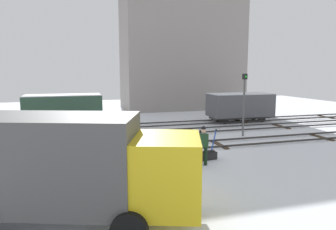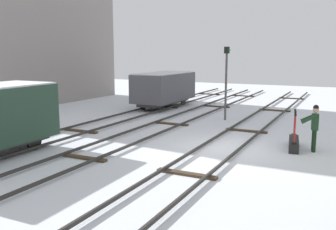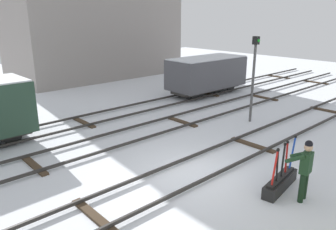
% 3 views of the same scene
% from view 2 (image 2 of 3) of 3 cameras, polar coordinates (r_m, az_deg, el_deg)
% --- Properties ---
extents(ground_plane, '(60.00, 60.00, 0.00)m').
position_cam_2_polar(ground_plane, '(14.61, 8.43, -5.14)').
color(ground_plane, silver).
extents(track_main_line, '(44.00, 1.94, 0.18)m').
position_cam_2_polar(track_main_line, '(14.59, 8.44, -4.74)').
color(track_main_line, '#2D2B28').
rests_on(track_main_line, ground_plane).
extents(track_siding_near, '(44.00, 1.94, 0.18)m').
position_cam_2_polar(track_siding_near, '(16.21, -5.05, -3.22)').
color(track_siding_near, '#2D2B28').
rests_on(track_siding_near, ground_plane).
extents(track_siding_far, '(44.00, 1.94, 0.18)m').
position_cam_2_polar(track_siding_far, '(17.96, -13.37, -2.18)').
color(track_siding_far, '#2D2B28').
rests_on(track_siding_far, ground_plane).
extents(switch_lever_frame, '(1.87, 0.61, 1.45)m').
position_cam_2_polar(switch_lever_frame, '(15.25, 18.77, -3.95)').
color(switch_lever_frame, black).
rests_on(switch_lever_frame, ground_plane).
extents(rail_worker, '(0.60, 0.70, 1.77)m').
position_cam_2_polar(rail_worker, '(14.92, 21.54, -1.44)').
color(rail_worker, black).
rests_on(rail_worker, ground_plane).
extents(signal_post, '(0.24, 0.32, 4.00)m').
position_cam_2_polar(signal_post, '(20.53, 8.95, 5.97)').
color(signal_post, '#4C4C4C').
rests_on(signal_post, ground_plane).
extents(apartment_building, '(13.28, 6.98, 13.21)m').
position_cam_2_polar(apartment_building, '(30.59, -21.17, 14.43)').
color(apartment_building, gray).
rests_on(apartment_building, ground_plane).
extents(freight_car_mid_siding, '(5.22, 2.38, 2.37)m').
position_cam_2_polar(freight_car_mid_siding, '(25.04, -0.58, 4.25)').
color(freight_car_mid_siding, '#2D2B28').
rests_on(freight_car_mid_siding, ground_plane).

